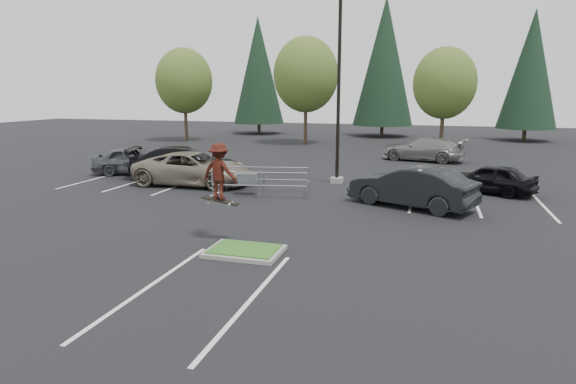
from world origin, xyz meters
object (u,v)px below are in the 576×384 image
(cart_corral, at_px, (251,178))
(skateboarder, at_px, (220,172))
(decid_c, at_px, (444,85))
(car_l_tan, at_px, (194,169))
(conif_b, at_px, (384,62))
(car_r_black, at_px, (491,179))
(light_pole, at_px, (339,95))
(car_far_silver, at_px, (424,149))
(decid_a, at_px, (184,83))
(decid_b, at_px, (306,77))
(car_l_black, at_px, (183,162))
(conif_c, at_px, (531,69))
(car_r_charc, at_px, (412,187))
(car_l_grey, at_px, (134,160))
(conif_a, at_px, (258,71))

(cart_corral, height_order, skateboarder, skateboarder)
(decid_c, height_order, car_l_tan, decid_c)
(conif_b, xyz_separation_m, car_l_tan, (-6.50, -31.14, -7.00))
(cart_corral, height_order, car_r_black, car_r_black)
(skateboarder, bearing_deg, car_l_tan, -49.55)
(light_pole, bearing_deg, cart_corral, -128.58)
(car_far_silver, bearing_deg, decid_a, -95.37)
(decid_b, bearing_deg, car_l_tan, -91.33)
(light_pole, relative_size, conif_b, 0.70)
(decid_b, height_order, skateboarder, decid_b)
(decid_b, xyz_separation_m, car_l_black, (-1.99, -19.50, -5.16))
(conif_b, bearing_deg, cart_corral, -94.86)
(car_l_black, xyz_separation_m, car_far_silver, (12.78, 10.96, -0.08))
(conif_c, distance_m, car_r_charc, 33.87)
(conif_c, distance_m, car_l_grey, 38.35)
(decid_c, distance_m, car_far_silver, 9.09)
(decid_b, relative_size, cart_corral, 2.09)
(car_r_black, bearing_deg, light_pole, -69.49)
(conif_a, relative_size, car_l_tan, 2.13)
(decid_c, height_order, car_r_charc, decid_c)
(decid_b, distance_m, conif_b, 11.78)
(car_r_charc, bearing_deg, decid_a, -111.23)
(light_pole, xyz_separation_m, decid_c, (5.49, 17.83, 0.69))
(decid_a, relative_size, decid_b, 0.92)
(car_l_black, bearing_deg, conif_b, -33.10)
(conif_c, bearing_deg, conif_a, 178.98)
(decid_a, relative_size, car_l_black, 1.46)
(light_pole, bearing_deg, car_l_grey, -177.61)
(cart_corral, xyz_separation_m, car_l_grey, (-8.73, 3.60, 0.01))
(cart_corral, distance_m, car_r_black, 11.36)
(conif_c, distance_m, car_l_black, 36.47)
(car_r_black, height_order, car_far_silver, car_far_silver)
(light_pole, xyz_separation_m, decid_a, (-18.51, 18.03, 1.02))
(conif_c, relative_size, car_l_tan, 2.05)
(car_r_black, bearing_deg, car_far_silver, -138.63)
(decid_b, distance_m, skateboarder, 30.16)
(car_far_silver, bearing_deg, conif_a, -119.74)
(car_l_grey, bearing_deg, conif_c, -64.75)
(conif_a, distance_m, car_r_black, 36.57)
(light_pole, xyz_separation_m, car_far_silver, (4.28, 10.00, -3.75))
(conif_b, relative_size, conif_c, 1.16)
(decid_b, height_order, conif_a, conif_a)
(light_pole, bearing_deg, conif_a, 117.38)
(conif_b, height_order, car_l_tan, conif_b)
(car_l_tan, bearing_deg, car_r_charc, -100.66)
(light_pole, relative_size, skateboarder, 5.11)
(skateboarder, distance_m, car_l_grey, 14.78)
(conif_c, relative_size, car_l_grey, 2.68)
(light_pole, distance_m, decid_b, 19.70)
(cart_corral, distance_m, skateboarder, 7.23)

